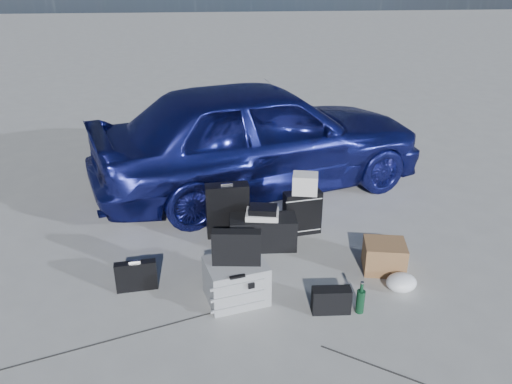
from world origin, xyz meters
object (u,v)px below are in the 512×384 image
Objects in this scene: suitcase_left at (227,210)px; duffel_bag at (263,232)px; car at (260,136)px; green_bottle at (361,298)px; suitcase_right at (302,213)px; cardboard_box at (384,256)px; pelican_case at (236,281)px; briefcase at (136,276)px.

suitcase_left is 0.50m from duffel_bag.
suitcase_left reaches higher than duffel_bag.
car reaches higher than green_bottle.
suitcase_right reaches higher than green_bottle.
car reaches higher than suitcase_right.
suitcase_left is 1.79m from cardboard_box.
suitcase_right is (0.35, -1.33, -0.50)m from car.
suitcase_right is at bearing 177.21° from car.
duffel_bag is (0.37, -0.31, -0.13)m from suitcase_left.
duffel_bag is at bearing -159.81° from suitcase_right.
suitcase_right reaches higher than cardboard_box.
pelican_case is at bearing 151.55° from car.
car is 6.17× the size of duffel_bag.
duffel_bag is at bearing 157.68° from car.
suitcase_left is 1.90m from green_bottle.
duffel_bag reaches higher than cardboard_box.
car reaches higher than briefcase.
suitcase_left reaches higher than pelican_case.
green_bottle is at bearing -56.10° from duffel_bag.
briefcase is at bearing -177.58° from cardboard_box.
pelican_case is 1.45m from suitcase_right.
suitcase_left is 0.86m from suitcase_right.
car is at bearing 65.61° from pelican_case.
suitcase_left is at bearing 141.10° from car.
suitcase_right is 0.56m from duffel_bag.
cardboard_box is 0.78m from green_bottle.
car reaches higher than duffel_bag.
suitcase_left is (0.92, 0.98, 0.16)m from briefcase.
cardboard_box is at bearing -23.12° from duffel_bag.
briefcase is at bearing -150.02° from duffel_bag.
briefcase is 2.11m from green_bottle.
suitcase_left is 1.54× the size of cardboard_box.
car reaches higher than cardboard_box.
green_bottle is at bearing -21.20° from briefcase.
suitcase_left is 2.04× the size of green_bottle.
suitcase_right is at bearing -6.45° from suitcase_left.
green_bottle is at bearing -57.73° from suitcase_left.
green_bottle is at bearing 174.64° from car.
cardboard_box is (0.70, -0.84, -0.11)m from suitcase_right.
suitcase_left is at bearing 142.56° from duffel_bag.
green_bottle is (2.04, -0.55, 0.00)m from briefcase.
cardboard_box is (1.53, 0.34, -0.04)m from pelican_case.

